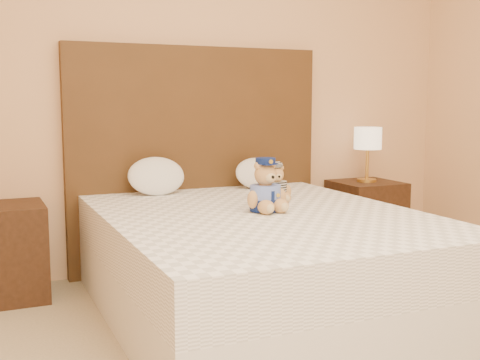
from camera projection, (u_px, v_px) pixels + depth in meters
name	position (u px, v px, depth m)	size (l,w,h in m)	color
bed	(261.00, 263.00, 3.23)	(1.60, 2.00, 0.55)	white
headboard	(197.00, 159.00, 4.08)	(1.75, 0.08, 1.50)	#482D15
nightstand_left	(5.00, 252.00, 3.45)	(0.45, 0.45, 0.55)	#3B2012
nightstand_right	(366.00, 218.00, 4.46)	(0.45, 0.45, 0.55)	#3B2012
lamp	(368.00, 141.00, 4.38)	(0.20, 0.20, 0.40)	gold
teddy_police	(265.00, 185.00, 3.20)	(0.25, 0.24, 0.28)	#B98548
teddy_prisoner	(276.00, 183.00, 3.53)	(0.20, 0.19, 0.22)	#B98548
pillow_left	(156.00, 174.00, 3.80)	(0.37, 0.24, 0.26)	white
pillow_right	(257.00, 172.00, 4.08)	(0.32, 0.21, 0.22)	white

